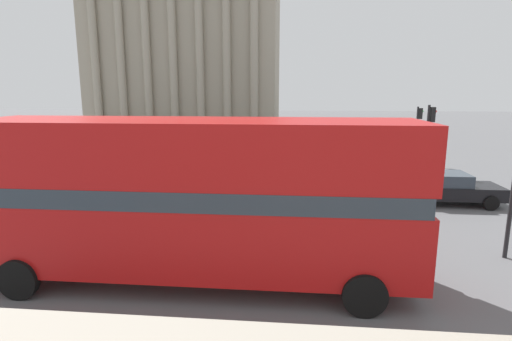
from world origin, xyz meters
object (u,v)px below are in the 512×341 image
object	(u,v)px
traffic_light_far	(418,127)
car_black	(447,188)
plaza_building_left	(187,32)
pedestrian_yellow	(191,145)
double_decker_bus	(196,195)
pedestrian_blue	(266,138)
pedestrian_black	(213,168)
traffic_light_mid	(428,136)

from	to	relation	value
traffic_light_far	car_black	world-z (taller)	traffic_light_far
plaza_building_left	pedestrian_yellow	distance (m)	27.06
double_decker_bus	pedestrian_blue	bearing A→B (deg)	88.75
plaza_building_left	pedestrian_black	xyz separation A→B (m)	(9.57, -32.12, -11.06)
pedestrian_blue	traffic_light_mid	bearing A→B (deg)	-48.67
traffic_light_mid	traffic_light_far	distance (m)	7.80
car_black	pedestrian_blue	distance (m)	17.74
traffic_light_far	pedestrian_black	distance (m)	14.54
pedestrian_blue	pedestrian_yellow	distance (m)	7.15
traffic_light_far	pedestrian_yellow	xyz separation A→B (m)	(-15.39, 0.36, -1.48)
pedestrian_black	car_black	bearing A→B (deg)	-84.87
pedestrian_blue	plaza_building_left	bearing A→B (deg)	128.87
traffic_light_mid	plaza_building_left	bearing A→B (deg)	122.07
double_decker_bus	traffic_light_mid	bearing A→B (deg)	48.67
traffic_light_mid	pedestrian_yellow	xyz separation A→B (m)	(-13.64, 7.97, -1.69)
double_decker_bus	pedestrian_black	size ratio (longest dim) A/B	6.21
pedestrian_blue	pedestrian_black	bearing A→B (deg)	-89.48
pedestrian_yellow	plaza_building_left	bearing A→B (deg)	109.96
traffic_light_mid	pedestrian_blue	distance (m)	15.81
plaza_building_left	pedestrian_blue	world-z (taller)	plaza_building_left
double_decker_bus	traffic_light_far	bearing A→B (deg)	58.58
double_decker_bus	pedestrian_blue	size ratio (longest dim) A/B	6.29
double_decker_bus	car_black	bearing A→B (deg)	40.98
traffic_light_mid	pedestrian_yellow	distance (m)	15.89
traffic_light_mid	car_black	bearing A→B (deg)	-84.52
plaza_building_left	traffic_light_far	world-z (taller)	plaza_building_left
plaza_building_left	pedestrian_blue	size ratio (longest dim) A/B	14.23
plaza_building_left	pedestrian_yellow	bearing A→B (deg)	-75.20
plaza_building_left	traffic_light_mid	distance (m)	38.73
pedestrian_black	pedestrian_blue	bearing A→B (deg)	8.35
traffic_light_far	pedestrian_blue	world-z (taller)	traffic_light_far
pedestrian_blue	pedestrian_yellow	size ratio (longest dim) A/B	0.98
double_decker_bus	pedestrian_black	world-z (taller)	double_decker_bus
car_black	traffic_light_far	bearing A→B (deg)	-67.94
traffic_light_far	double_decker_bus	bearing A→B (deg)	-120.33
traffic_light_far	pedestrian_blue	distance (m)	11.88
car_black	traffic_light_mid	bearing A→B (deg)	-53.60
pedestrian_blue	pedestrian_black	distance (m)	13.49
double_decker_bus	car_black	distance (m)	12.16
pedestrian_blue	pedestrian_yellow	xyz separation A→B (m)	(-4.97, -5.14, 0.02)
traffic_light_mid	pedestrian_blue	xyz separation A→B (m)	(-8.67, 13.10, -1.71)
traffic_light_far	car_black	bearing A→B (deg)	-98.86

